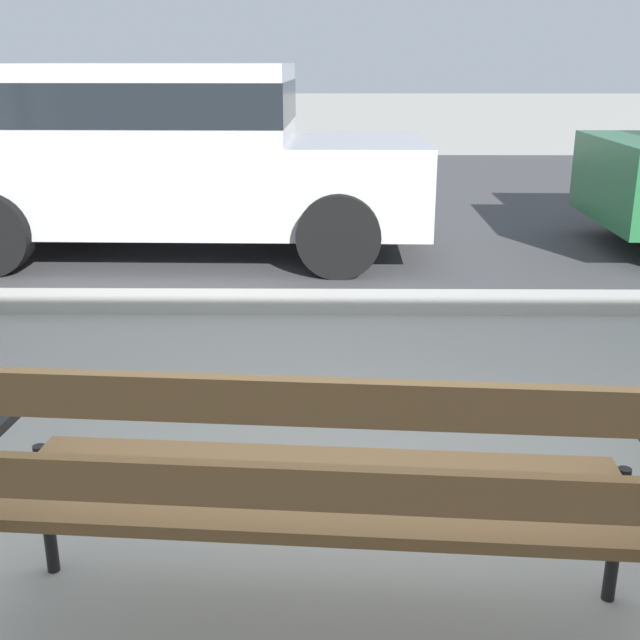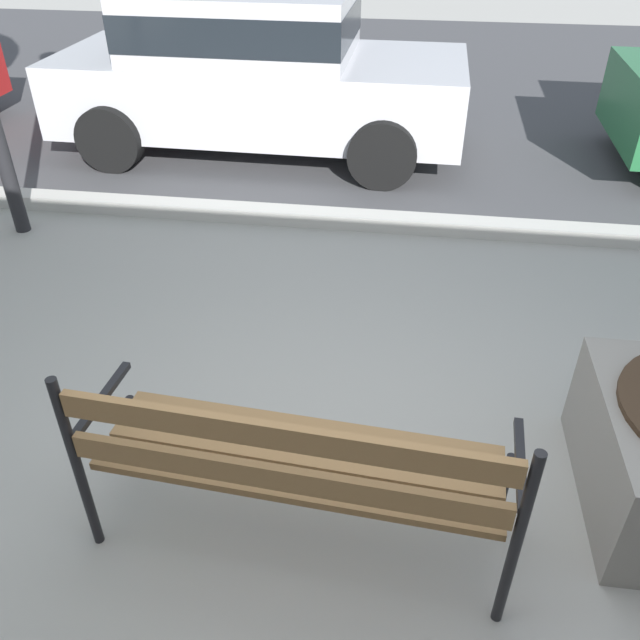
# 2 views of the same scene
# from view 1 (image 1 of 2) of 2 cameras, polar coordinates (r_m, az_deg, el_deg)

# --- Properties ---
(ground_plane) EXTENTS (80.00, 80.00, 0.00)m
(ground_plane) POSITION_cam_1_polar(r_m,az_deg,el_deg) (2.63, 2.37, -18.68)
(ground_plane) COLOR #9E9B93
(street_surface) EXTENTS (60.00, 9.00, 0.01)m
(street_surface) POSITION_cam_1_polar(r_m,az_deg,el_deg) (9.73, 1.05, 8.91)
(street_surface) COLOR #424244
(street_surface) RESTS_ON ground
(curb_stone) EXTENTS (60.00, 0.20, 0.12)m
(curb_stone) POSITION_cam_1_polar(r_m,az_deg,el_deg) (5.23, 1.44, 1.34)
(curb_stone) COLOR #B2AFA8
(curb_stone) RESTS_ON ground
(park_bench) EXTENTS (1.83, 0.66, 0.95)m
(park_bench) POSITION_cam_1_polar(r_m,az_deg,el_deg) (2.08, -0.42, -11.60)
(park_bench) COLOR olive
(park_bench) RESTS_ON ground
(parked_car_silver) EXTENTS (4.13, 1.98, 1.56)m
(parked_car_silver) POSITION_cam_1_polar(r_m,az_deg,el_deg) (6.89, -10.45, 11.78)
(parked_car_silver) COLOR #B7B7BC
(parked_car_silver) RESTS_ON ground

